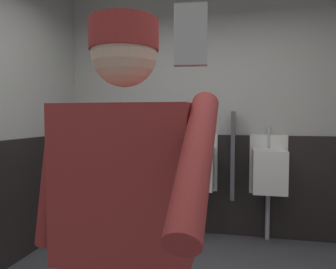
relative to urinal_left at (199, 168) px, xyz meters
The scene contains 7 objects.
wall_back 0.66m from the urinal_left, 69.47° to the left, with size 3.94×0.12×2.78m, color #B2B2AD.
wainscot_band_back 0.27m from the urinal_left, 60.36° to the left, with size 3.34×0.03×1.14m, color black.
urinal_left is the anchor object (origin of this frame).
urinal_middle 0.75m from the urinal_left, ahead, with size 0.40×0.34×1.24m.
privacy_divider_panel 0.42m from the urinal_left, 10.65° to the right, with size 0.04×0.40×0.90m, color #4C4C51.
person 2.40m from the urinal_left, 89.25° to the right, with size 0.71×0.60×1.69m.
cell_phone 3.00m from the urinal_left, 83.08° to the right, with size 0.06×0.02×0.11m, color silver.
Camera 1 is at (0.36, -1.76, 1.35)m, focal length 33.79 mm.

